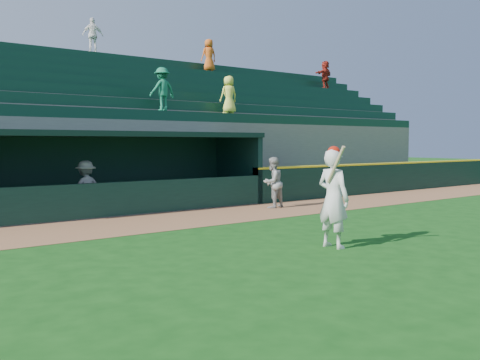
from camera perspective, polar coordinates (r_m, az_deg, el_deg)
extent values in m
plane|color=#134411|center=(10.74, 5.27, -7.41)|extent=(120.00, 120.00, 0.00)
cube|color=brown|center=(14.66, -7.94, -4.34)|extent=(40.00, 3.00, 0.01)
cube|color=black|center=(24.15, 16.03, 0.23)|extent=(15.50, 0.30, 1.20)
cube|color=yellow|center=(24.11, 16.05, 1.73)|extent=(15.50, 0.32, 0.06)
imported|color=#979792|center=(17.37, 3.51, -0.28)|extent=(0.89, 0.75, 1.66)
imported|color=gray|center=(16.21, -16.12, -0.84)|extent=(1.11, 0.74, 1.60)
cube|color=slate|center=(17.12, -12.60, -3.15)|extent=(9.00, 2.60, 0.04)
cube|color=black|center=(19.41, -0.27, 1.13)|extent=(0.20, 2.60, 2.30)
cube|color=black|center=(18.20, -14.39, 0.81)|extent=(9.40, 0.20, 2.30)
cube|color=black|center=(16.99, -12.72, 4.77)|extent=(9.40, 2.80, 0.16)
cube|color=black|center=(15.98, -10.77, -1.90)|extent=(9.00, 0.16, 1.00)
cube|color=brown|center=(17.82, -13.71, -2.14)|extent=(8.40, 0.45, 0.10)
cube|color=slate|center=(18.67, -15.05, 1.82)|extent=(34.00, 0.85, 2.91)
cube|color=#0F3828|center=(18.58, -15.00, 6.85)|extent=(34.00, 0.60, 0.36)
cube|color=slate|center=(19.45, -16.03, 2.54)|extent=(34.00, 0.85, 3.36)
cube|color=#0F3828|center=(19.39, -16.00, 8.04)|extent=(34.00, 0.60, 0.36)
cube|color=slate|center=(20.24, -16.93, 3.21)|extent=(34.00, 0.85, 3.81)
cube|color=#0F3828|center=(20.22, -16.93, 9.13)|extent=(34.00, 0.60, 0.36)
cube|color=slate|center=(21.04, -17.77, 3.83)|extent=(34.00, 0.85, 4.26)
cube|color=#0F3828|center=(21.05, -17.79, 10.13)|extent=(34.00, 0.60, 0.36)
cube|color=slate|center=(21.84, -18.54, 4.41)|extent=(34.00, 0.85, 4.71)
cube|color=#0F3828|center=(21.90, -18.59, 11.06)|extent=(34.00, 0.60, 0.36)
cube|color=slate|center=(22.65, -19.27, 4.94)|extent=(34.00, 0.85, 5.16)
cube|color=#0F3828|center=(22.76, -19.33, 11.91)|extent=(34.00, 0.60, 0.36)
cube|color=slate|center=(23.46, -19.94, 5.43)|extent=(34.00, 0.85, 5.61)
cube|color=#0F3828|center=(23.62, -20.02, 12.69)|extent=(34.00, 0.60, 0.36)
cube|color=slate|center=(24.01, -20.36, 5.38)|extent=(34.50, 0.30, 5.61)
imported|color=#D55817|center=(26.24, -3.34, 13.14)|extent=(0.80, 0.57, 1.54)
imported|color=white|center=(24.49, -15.42, 14.67)|extent=(0.93, 0.53, 1.49)
imported|color=maroon|center=(30.13, 9.06, 11.02)|extent=(1.48, 0.73, 1.52)
imported|color=#19714B|center=(19.76, -8.29, 9.56)|extent=(1.05, 0.65, 1.56)
imported|color=#DEE350|center=(21.39, -1.20, 9.08)|extent=(0.76, 0.53, 1.49)
imported|color=silver|center=(10.94, 9.92, -1.97)|extent=(0.52, 0.76, 1.99)
sphere|color=#AB1A09|center=(10.88, 9.98, 2.89)|extent=(0.27, 0.27, 0.27)
cylinder|color=tan|center=(10.61, 10.19, 1.62)|extent=(0.15, 0.53, 0.76)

